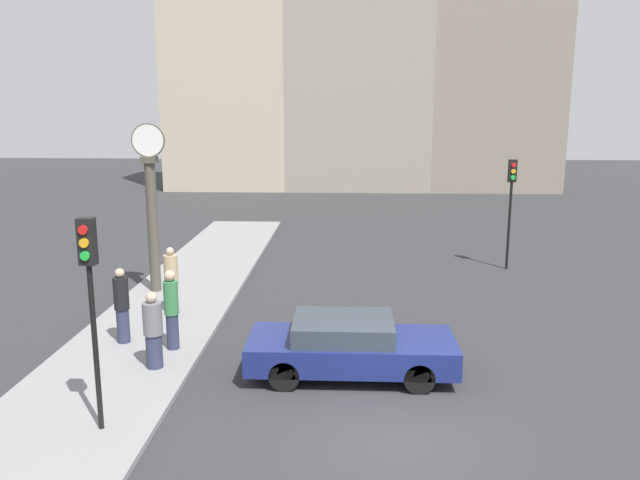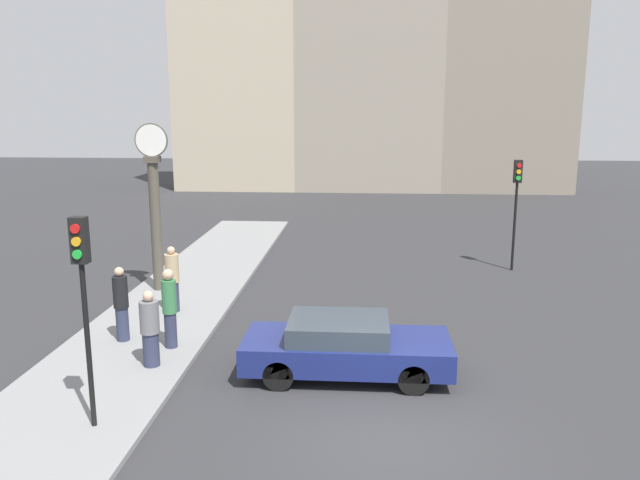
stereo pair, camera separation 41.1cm
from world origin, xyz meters
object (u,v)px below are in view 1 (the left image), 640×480
Objects in this scene: sedan_car at (350,346)px; pedestrian_green_hoodie at (172,309)px; traffic_light_far at (511,191)px; traffic_light_near at (90,280)px; street_clock at (152,209)px; pedestrian_grey_jacket at (153,331)px; pedestrian_tan_coat at (171,280)px; pedestrian_black_jacket at (122,305)px.

pedestrian_green_hoodie is (-3.99, 1.00, 0.42)m from sedan_car.
pedestrian_green_hoodie is (-9.44, -8.09, -1.65)m from traffic_light_far.
traffic_light_near is 4.00m from pedestrian_green_hoodie.
street_clock is 2.69× the size of pedestrian_green_hoodie.
traffic_light_far is at bearing 40.60° from pedestrian_green_hoodie.
pedestrian_grey_jacket is 0.89× the size of pedestrian_green_hoodie.
pedestrian_tan_coat reaches higher than pedestrian_grey_jacket.
traffic_light_near is 0.74× the size of street_clock.
pedestrian_black_jacket is at bearing -144.07° from traffic_light_far.
pedestrian_grey_jacket is 1.07m from pedestrian_green_hoodie.
sedan_car is 2.39× the size of pedestrian_tan_coat.
street_clock is 2.78m from pedestrian_tan_coat.
traffic_light_near reaches higher than pedestrian_tan_coat.
street_clock is 3.01× the size of pedestrian_grey_jacket.
pedestrian_black_jacket reaches higher than sedan_car.
pedestrian_grey_jacket is at bearing -95.10° from pedestrian_green_hoodie.
traffic_light_far is at bearing 35.93° from pedestrian_black_jacket.
pedestrian_green_hoodie is (0.72, -2.54, 0.05)m from pedestrian_tan_coat.
pedestrian_tan_coat is 3.64m from pedestrian_grey_jacket.
traffic_light_far is at bearing 59.05° from sedan_car.
pedestrian_tan_coat is (1.07, -2.02, -1.58)m from street_clock.
pedestrian_black_jacket is at bearing -82.75° from street_clock.
sedan_car is 4.13m from pedestrian_green_hoodie.
traffic_light_far is at bearing 43.81° from pedestrian_grey_jacket.
street_clock is 4.53m from pedestrian_black_jacket.
traffic_light_far is 2.12× the size of pedestrian_tan_coat.
sedan_car is 1.17× the size of traffic_light_near.
pedestrian_black_jacket is at bearing -103.66° from pedestrian_tan_coat.
pedestrian_black_jacket is (-10.70, -7.75, -1.70)m from traffic_light_far.
pedestrian_grey_jacket reaches higher than sedan_car.
street_clock reaches higher than pedestrian_tan_coat.
pedestrian_black_jacket is 1.08× the size of pedestrian_grey_jacket.
street_clock is (-11.23, -3.54, -0.13)m from traffic_light_far.
traffic_light_far reaches higher than pedestrian_grey_jacket.
pedestrian_tan_coat is at bearing 94.61° from traffic_light_near.
pedestrian_tan_coat reaches higher than pedestrian_black_jacket.
street_clock is 2.77× the size of pedestrian_tan_coat.
pedestrian_green_hoodie reaches higher than pedestrian_tan_coat.
sedan_car is 0.86× the size of street_clock.
traffic_light_near is 2.05× the size of pedestrian_black_jacket.
street_clock is at bearing 97.25° from pedestrian_black_jacket.
sedan_car is at bearing -36.94° from pedestrian_tan_coat.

